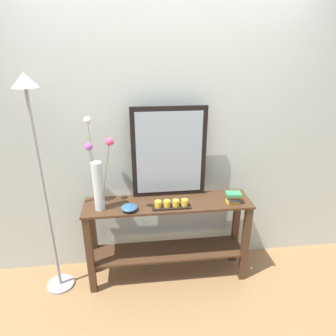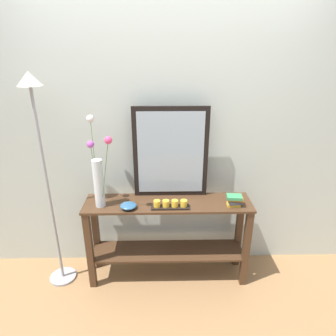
{
  "view_description": "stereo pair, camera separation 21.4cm",
  "coord_description": "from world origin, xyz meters",
  "px_view_note": "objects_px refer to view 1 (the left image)",
  "views": [
    {
      "loc": [
        -0.26,
        -2.21,
        2.01
      ],
      "look_at": [
        0.0,
        0.0,
        1.1
      ],
      "focal_mm": 31.48,
      "sensor_mm": 36.0,
      "label": 1
    },
    {
      "loc": [
        -0.05,
        -2.22,
        2.01
      ],
      "look_at": [
        0.0,
        0.0,
        1.1
      ],
      "focal_mm": 31.48,
      "sensor_mm": 36.0,
      "label": 2
    }
  ],
  "objects_px": {
    "tall_vase_left": "(98,178)",
    "floor_lamp": "(38,156)",
    "console_table": "(168,231)",
    "candle_tray": "(171,205)",
    "book_stack": "(234,197)",
    "decorative_bowl": "(129,208)",
    "mirror_leaning": "(169,153)"
  },
  "relations": [
    {
      "from": "decorative_bowl",
      "to": "floor_lamp",
      "type": "height_order",
      "value": "floor_lamp"
    },
    {
      "from": "floor_lamp",
      "to": "candle_tray",
      "type": "bearing_deg",
      "value": -3.56
    },
    {
      "from": "candle_tray",
      "to": "floor_lamp",
      "type": "bearing_deg",
      "value": 176.44
    },
    {
      "from": "candle_tray",
      "to": "book_stack",
      "type": "xyz_separation_m",
      "value": [
        0.54,
        0.02,
        0.02
      ]
    },
    {
      "from": "mirror_leaning",
      "to": "book_stack",
      "type": "relative_size",
      "value": 5.51
    },
    {
      "from": "tall_vase_left",
      "to": "floor_lamp",
      "type": "bearing_deg",
      "value": 178.81
    },
    {
      "from": "mirror_leaning",
      "to": "candle_tray",
      "type": "distance_m",
      "value": 0.44
    },
    {
      "from": "console_table",
      "to": "book_stack",
      "type": "distance_m",
      "value": 0.65
    },
    {
      "from": "console_table",
      "to": "tall_vase_left",
      "type": "height_order",
      "value": "tall_vase_left"
    },
    {
      "from": "tall_vase_left",
      "to": "floor_lamp",
      "type": "distance_m",
      "value": 0.47
    },
    {
      "from": "floor_lamp",
      "to": "book_stack",
      "type": "bearing_deg",
      "value": -1.58
    },
    {
      "from": "decorative_bowl",
      "to": "book_stack",
      "type": "bearing_deg",
      "value": 1.8
    },
    {
      "from": "floor_lamp",
      "to": "decorative_bowl",
      "type": "bearing_deg",
      "value": -6.07
    },
    {
      "from": "tall_vase_left",
      "to": "decorative_bowl",
      "type": "relative_size",
      "value": 5.46
    },
    {
      "from": "decorative_bowl",
      "to": "floor_lamp",
      "type": "relative_size",
      "value": 0.07
    },
    {
      "from": "book_stack",
      "to": "floor_lamp",
      "type": "distance_m",
      "value": 1.6
    },
    {
      "from": "console_table",
      "to": "tall_vase_left",
      "type": "xyz_separation_m",
      "value": [
        -0.57,
        -0.04,
        0.57
      ]
    },
    {
      "from": "tall_vase_left",
      "to": "book_stack",
      "type": "xyz_separation_m",
      "value": [
        1.12,
        -0.03,
        -0.23
      ]
    },
    {
      "from": "tall_vase_left",
      "to": "candle_tray",
      "type": "distance_m",
      "value": 0.64
    },
    {
      "from": "tall_vase_left",
      "to": "book_stack",
      "type": "height_order",
      "value": "tall_vase_left"
    },
    {
      "from": "tall_vase_left",
      "to": "decorative_bowl",
      "type": "distance_m",
      "value": 0.35
    },
    {
      "from": "console_table",
      "to": "mirror_leaning",
      "type": "bearing_deg",
      "value": 79.54
    },
    {
      "from": "mirror_leaning",
      "to": "book_stack",
      "type": "xyz_separation_m",
      "value": [
        0.53,
        -0.21,
        -0.35
      ]
    },
    {
      "from": "mirror_leaning",
      "to": "book_stack",
      "type": "distance_m",
      "value": 0.67
    },
    {
      "from": "tall_vase_left",
      "to": "floor_lamp",
      "type": "xyz_separation_m",
      "value": [
        -0.42,
        0.01,
        0.19
      ]
    },
    {
      "from": "console_table",
      "to": "candle_tray",
      "type": "xyz_separation_m",
      "value": [
        0.02,
        -0.09,
        0.32
      ]
    },
    {
      "from": "console_table",
      "to": "floor_lamp",
      "type": "relative_size",
      "value": 0.77
    },
    {
      "from": "candle_tray",
      "to": "floor_lamp",
      "type": "height_order",
      "value": "floor_lamp"
    },
    {
      "from": "candle_tray",
      "to": "decorative_bowl",
      "type": "relative_size",
      "value": 2.36
    },
    {
      "from": "tall_vase_left",
      "to": "book_stack",
      "type": "bearing_deg",
      "value": -1.73
    },
    {
      "from": "floor_lamp",
      "to": "console_table",
      "type": "bearing_deg",
      "value": 1.68
    },
    {
      "from": "candle_tray",
      "to": "floor_lamp",
      "type": "relative_size",
      "value": 0.17
    }
  ]
}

